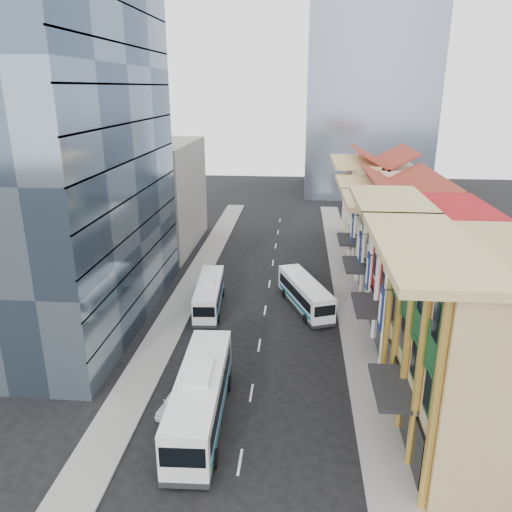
# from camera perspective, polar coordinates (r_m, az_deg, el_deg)

# --- Properties ---
(ground) EXTENTS (200.00, 200.00, 0.00)m
(ground) POSITION_cam_1_polar(r_m,az_deg,el_deg) (30.79, -2.09, -23.69)
(ground) COLOR black
(ground) RESTS_ON ground
(sidewalk_right) EXTENTS (3.00, 90.00, 0.15)m
(sidewalk_right) POSITION_cam_1_polar(r_m,az_deg,el_deg) (49.41, 10.98, -6.39)
(sidewalk_right) COLOR slate
(sidewalk_right) RESTS_ON ground
(sidewalk_left) EXTENTS (3.00, 90.00, 0.15)m
(sidewalk_left) POSITION_cam_1_polar(r_m,az_deg,el_deg) (50.43, -8.69, -5.72)
(sidewalk_left) COLOR slate
(sidewalk_left) RESTS_ON ground
(shophouse_tan) EXTENTS (8.00, 14.00, 12.00)m
(shophouse_tan) POSITION_cam_1_polar(r_m,az_deg,el_deg) (33.12, 24.13, -9.52)
(shophouse_tan) COLOR tan
(shophouse_tan) RESTS_ON ground
(shophouse_red) EXTENTS (8.00, 10.00, 12.00)m
(shophouse_red) POSITION_cam_1_polar(r_m,az_deg,el_deg) (43.61, 19.29, -2.16)
(shophouse_red) COLOR maroon
(shophouse_red) RESTS_ON ground
(shophouse_cream_near) EXTENTS (8.00, 9.00, 10.00)m
(shophouse_cream_near) POSITION_cam_1_polar(r_m,az_deg,el_deg) (52.67, 16.81, 0.49)
(shophouse_cream_near) COLOR beige
(shophouse_cream_near) RESTS_ON ground
(shophouse_cream_mid) EXTENTS (8.00, 9.00, 10.00)m
(shophouse_cream_mid) POSITION_cam_1_polar(r_m,az_deg,el_deg) (61.14, 15.21, 3.12)
(shophouse_cream_mid) COLOR beige
(shophouse_cream_mid) RESTS_ON ground
(shophouse_cream_far) EXTENTS (8.00, 12.00, 11.00)m
(shophouse_cream_far) POSITION_cam_1_polar(r_m,az_deg,el_deg) (71.07, 13.85, 5.78)
(shophouse_cream_far) COLOR beige
(shophouse_cream_far) RESTS_ON ground
(office_tower) EXTENTS (12.00, 26.00, 30.00)m
(office_tower) POSITION_cam_1_polar(r_m,az_deg,el_deg) (46.46, -20.91, 10.40)
(office_tower) COLOR #3C4D5F
(office_tower) RESTS_ON ground
(office_block_far) EXTENTS (10.00, 18.00, 14.00)m
(office_block_far) POSITION_cam_1_polar(r_m,az_deg,el_deg) (68.67, -11.25, 6.81)
(office_block_far) COLOR gray
(office_block_far) RESTS_ON ground
(bus_left_near) EXTENTS (3.31, 12.34, 3.93)m
(bus_left_near) POSITION_cam_1_polar(r_m,az_deg,el_deg) (33.46, -6.36, -15.59)
(bus_left_near) COLOR silver
(bus_left_near) RESTS_ON ground
(bus_left_far) EXTENTS (2.99, 9.82, 3.10)m
(bus_left_far) POSITION_cam_1_polar(r_m,az_deg,el_deg) (49.26, -5.36, -4.31)
(bus_left_far) COLOR silver
(bus_left_far) RESTS_ON ground
(bus_right) EXTENTS (5.68, 10.12, 3.19)m
(bus_right) POSITION_cam_1_polar(r_m,az_deg,el_deg) (49.33, 5.61, -4.23)
(bus_right) COLOR white
(bus_right) RESTS_ON ground
(sedan_left) EXTENTS (2.54, 4.15, 1.32)m
(sedan_left) POSITION_cam_1_polar(r_m,az_deg,el_deg) (35.48, -9.02, -16.04)
(sedan_left) COLOR silver
(sedan_left) RESTS_ON ground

